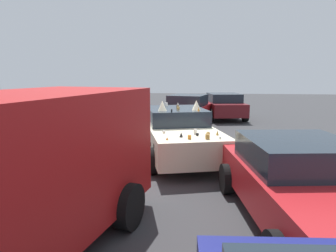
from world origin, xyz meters
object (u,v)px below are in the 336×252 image
at_px(parked_sedan_near_left, 223,106).
at_px(parked_sedan_near_right, 25,118).
at_px(art_car_decorated, 178,132).
at_px(parked_sedan_row_back_center, 186,111).
at_px(parked_sedan_row_back_far, 303,183).
at_px(parked_sedan_far_left, 82,103).

xyz_separation_m(parked_sedan_near_left, parked_sedan_near_right, (-5.37, 8.10, -0.04)).
distance_m(art_car_decorated, parked_sedan_row_back_center, 5.34).
bearing_deg(art_car_decorated, parked_sedan_near_left, 151.31).
bearing_deg(art_car_decorated, parked_sedan_row_back_far, 15.54).
relative_size(art_car_decorated, parked_sedan_near_left, 1.18).
xyz_separation_m(parked_sedan_near_right, parked_sedan_row_back_far, (-6.31, -8.64, -0.00)).
xyz_separation_m(art_car_decorated, parked_sedan_row_back_center, (5.34, 0.07, -0.00)).
distance_m(parked_sedan_near_left, parked_sedan_far_left, 8.52).
bearing_deg(parked_sedan_far_left, parked_sedan_row_back_center, 57.46).
height_order(parked_sedan_near_left, parked_sedan_far_left, parked_sedan_near_left).
relative_size(art_car_decorated, parked_sedan_row_back_center, 1.05).
height_order(art_car_decorated, parked_sedan_row_back_far, art_car_decorated).
xyz_separation_m(parked_sedan_near_right, parked_sedan_far_left, (6.43, 0.35, 0.00)).
xyz_separation_m(art_car_decorated, parked_sedan_near_left, (7.89, -1.79, 0.00)).
distance_m(parked_sedan_near_right, parked_sedan_row_back_center, 6.86).
height_order(parked_sedan_near_right, parked_sedan_row_back_center, parked_sedan_row_back_center).
bearing_deg(art_car_decorated, parked_sedan_far_left, -159.21).
bearing_deg(parked_sedan_row_back_far, parked_sedan_near_left, 174.10).
bearing_deg(parked_sedan_far_left, art_car_decorated, 32.79).
distance_m(parked_sedan_near_left, parked_sedan_row_back_far, 11.69).
bearing_deg(parked_sedan_near_left, art_car_decorated, 157.58).
bearing_deg(parked_sedan_near_right, parked_sedan_row_back_far, -135.43).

